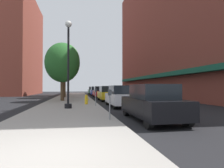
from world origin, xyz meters
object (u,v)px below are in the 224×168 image
Objects in this scene: lamppost at (68,62)px; car_black at (152,103)px; tree_near at (62,63)px; car_red at (100,92)px; tree_mid at (64,65)px; car_yellow at (107,94)px; car_green at (92,90)px; tree_far at (64,61)px; car_white at (121,96)px; parking_meter_near at (110,100)px; fire_hydrant at (86,99)px; parking_meter_far at (96,95)px; car_blue at (95,91)px.

lamppost reaches higher than car_black.
lamppost is 6.67m from car_black.
car_red is (4.87, 7.49, -3.31)m from tree_near.
car_red is at bearing -45.21° from tree_mid.
car_green is at bearing 91.38° from car_yellow.
tree_far is 14.80m from car_white.
tree_near reaches higher than parking_meter_near.
parking_meter_far is at bearing -64.24° from fire_hydrant.
car_yellow is at bearing -89.01° from car_blue.
tree_near is at bearing 115.62° from parking_meter_far.
car_white is (0.00, 6.17, 0.00)m from car_black.
tree_mid reaches higher than car_black.
tree_far is 6.83m from car_red.
tree_mid is at bearing 93.37° from tree_near.
tree_mid reaches higher than car_yellow.
parking_meter_far is at bearing -64.38° from tree_near.
lamppost reaches higher than fire_hydrant.
tree_mid reaches higher than lamppost.
tree_far is 20.47m from car_black.
car_blue is at bearing 92.20° from car_red.
parking_meter_far is 0.30× the size of car_yellow.
car_blue is (1.95, 20.20, -0.14)m from parking_meter_far.
tree_mid is 1.89× the size of car_green.
parking_meter_near is (0.64, -7.53, 0.43)m from fire_hydrant.
fire_hydrant is at bearing 115.76° from parking_meter_far.
tree_near is 7.10m from tree_far.
parking_meter_near is at bearing -178.74° from car_black.
tree_mid is at bearing 100.86° from parking_meter_far.
tree_far reaches higher than car_yellow.
fire_hydrant is at bearing -80.34° from tree_mid.
car_yellow is at bearing -66.15° from tree_mid.
car_blue is at bearing 92.27° from car_white.
parking_meter_near is 0.30× the size of car_black.
tree_mid reaches higher than parking_meter_far.
parking_meter_near is 0.16× the size of tree_mid.
tree_mid is (-3.70, 25.47, 4.39)m from parking_meter_near.
parking_meter_far is at bearing 109.27° from car_black.
tree_far is at bearing 102.23° from fire_hydrant.
fire_hydrant is 0.18× the size of car_green.
parking_meter_near is 0.30× the size of car_green.
car_red is at bearing 91.83° from car_black.
car_black and car_red have the same top height.
lamppost is 0.96× the size of tree_near.
car_white and car_red have the same top height.
tree_far is (0.51, -6.18, -0.06)m from tree_mid.
car_yellow and car_red have the same top height.
lamppost is 14.68m from tree_far.
tree_mid is 1.89× the size of car_white.
car_yellow is at bearing 92.27° from car_white.
lamppost is 1.37× the size of car_white.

